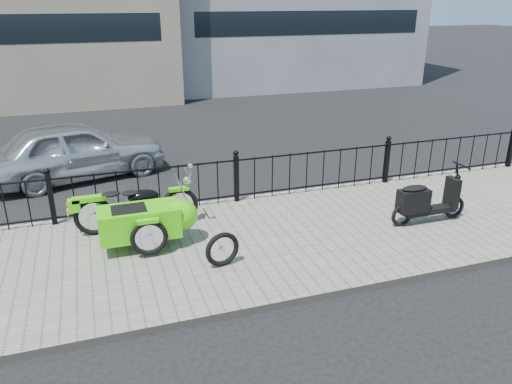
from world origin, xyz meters
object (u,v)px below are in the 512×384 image
object	(u,v)px
sedan_car	(76,150)
motorcycle_sidecar	(149,217)
scooter	(425,202)
spare_tire	(222,249)

from	to	relation	value
sedan_car	motorcycle_sidecar	bearing A→B (deg)	-179.23
scooter	motorcycle_sidecar	bearing A→B (deg)	170.63
motorcycle_sidecar	sedan_car	distance (m)	4.35
motorcycle_sidecar	sedan_car	size ratio (longest dim) A/B	0.56
motorcycle_sidecar	sedan_car	xyz separation A→B (m)	(-1.15, 4.19, 0.10)
scooter	spare_tire	xyz separation A→B (m)	(-3.93, -0.36, -0.13)
spare_tire	sedan_car	xyz separation A→B (m)	(-2.10, 5.36, 0.29)
scooter	sedan_car	size ratio (longest dim) A/B	0.39
scooter	sedan_car	distance (m)	7.84
spare_tire	scooter	bearing A→B (deg)	5.27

